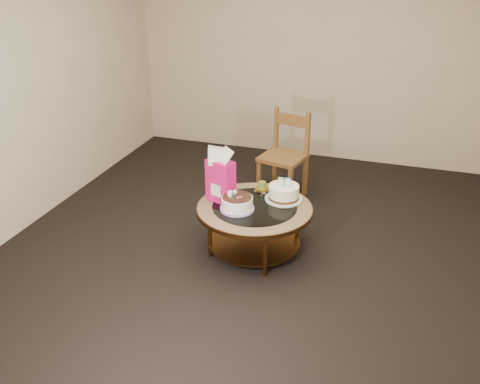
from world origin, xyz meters
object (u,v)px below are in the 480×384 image
(cream_cake, at_px, (284,193))
(dining_chair, at_px, (285,155))
(coffee_table, at_px, (255,214))
(decorated_cake, at_px, (237,204))
(gift_bag, at_px, (221,175))

(cream_cake, distance_m, dining_chair, 1.03)
(cream_cake, bearing_deg, coffee_table, -140.96)
(decorated_cake, distance_m, dining_chair, 1.32)
(coffee_table, height_order, decorated_cake, decorated_cake)
(cream_cake, relative_size, gift_bag, 0.69)
(dining_chair, bearing_deg, coffee_table, -76.00)
(decorated_cake, relative_size, cream_cake, 0.88)
(coffee_table, relative_size, dining_chair, 1.09)
(coffee_table, relative_size, cream_cake, 3.05)
(decorated_cake, xyz_separation_m, gift_bag, (-0.19, 0.13, 0.19))
(coffee_table, xyz_separation_m, cream_cake, (0.21, 0.21, 0.15))
(cream_cake, bearing_deg, gift_bag, -165.74)
(decorated_cake, height_order, cream_cake, cream_cake)
(coffee_table, distance_m, gift_bag, 0.45)
(dining_chair, bearing_deg, decorated_cake, -81.56)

